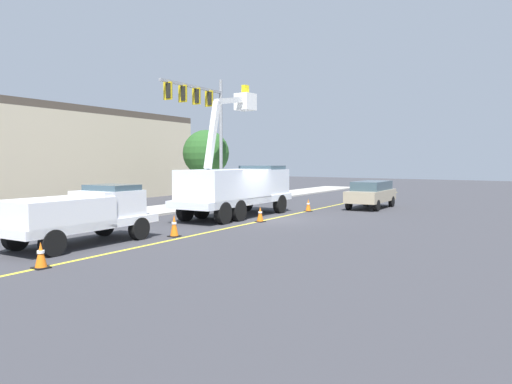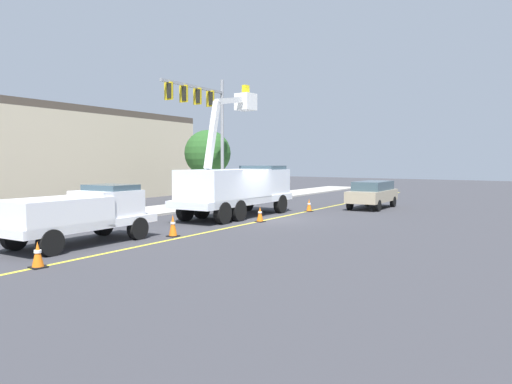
% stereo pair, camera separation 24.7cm
% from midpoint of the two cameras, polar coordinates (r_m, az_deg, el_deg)
% --- Properties ---
extents(ground, '(120.00, 120.00, 0.00)m').
position_cam_midpoint_polar(ground, '(24.20, 1.88, -3.28)').
color(ground, '#38383D').
extents(sidewalk_far_side, '(60.06, 9.64, 0.12)m').
position_cam_midpoint_polar(sidewalk_far_side, '(28.67, -11.45, -2.15)').
color(sidewalk_far_side, '#B2ADA3').
rests_on(sidewalk_far_side, ground).
extents(lane_centre_stripe, '(49.76, 5.21, 0.01)m').
position_cam_midpoint_polar(lane_centre_stripe, '(24.20, 1.88, -3.27)').
color(lane_centre_stripe, yellow).
rests_on(lane_centre_stripe, ground).
extents(utility_bucket_truck, '(8.41, 3.32, 7.05)m').
position_cam_midpoint_polar(utility_bucket_truck, '(25.33, -1.91, 0.70)').
color(utility_bucket_truck, white).
rests_on(utility_bucket_truck, ground).
extents(service_pickup_truck, '(5.78, 2.66, 2.06)m').
position_cam_midpoint_polar(service_pickup_truck, '(17.83, -20.04, -2.37)').
color(service_pickup_truck, white).
rests_on(service_pickup_truck, ground).
extents(passing_minivan, '(4.97, 2.38, 1.69)m').
position_cam_midpoint_polar(passing_minivan, '(30.73, 13.97, -0.09)').
color(passing_minivan, tan).
rests_on(passing_minivan, ground).
extents(traffic_cone_leading, '(0.40, 0.40, 0.74)m').
position_cam_midpoint_polar(traffic_cone_leading, '(14.46, -24.17, -6.87)').
color(traffic_cone_leading, black).
rests_on(traffic_cone_leading, ground).
extents(traffic_cone_mid_front, '(0.40, 0.40, 0.86)m').
position_cam_midpoint_polar(traffic_cone_mid_front, '(18.89, -9.52, -3.99)').
color(traffic_cone_mid_front, black).
rests_on(traffic_cone_mid_front, ground).
extents(traffic_cone_mid_rear, '(0.40, 0.40, 0.76)m').
position_cam_midpoint_polar(traffic_cone_mid_rear, '(23.12, 0.78, -2.68)').
color(traffic_cone_mid_rear, black).
rests_on(traffic_cone_mid_rear, ground).
extents(traffic_cone_trailing, '(0.40, 0.40, 0.73)m').
position_cam_midpoint_polar(traffic_cone_trailing, '(28.15, 6.61, -1.60)').
color(traffic_cone_trailing, black).
rests_on(traffic_cone_trailing, ground).
extents(traffic_signal_mast, '(5.98, 0.97, 8.31)m').
position_cam_midpoint_polar(traffic_signal_mast, '(30.51, -5.95, 9.30)').
color(traffic_signal_mast, gray).
rests_on(traffic_signal_mast, ground).
extents(commercial_building_backdrop, '(27.84, 10.36, 6.85)m').
position_cam_midpoint_polar(commercial_building_backdrop, '(37.49, -25.24, 4.07)').
color(commercial_building_backdrop, beige).
rests_on(commercial_building_backdrop, ground).
extents(street_tree_right, '(3.39, 3.39, 5.24)m').
position_cam_midpoint_polar(street_tree_right, '(35.24, -5.60, 4.62)').
color(street_tree_right, brown).
rests_on(street_tree_right, ground).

